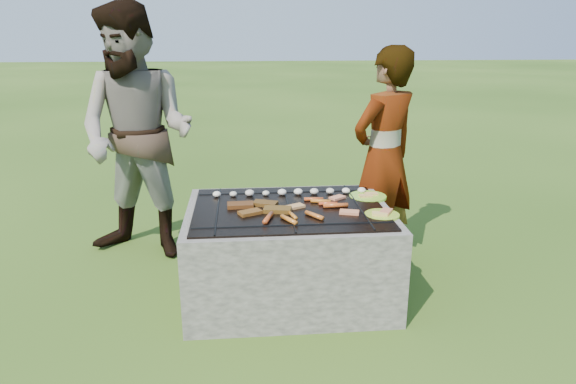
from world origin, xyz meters
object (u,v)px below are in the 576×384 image
(bystander, at_px, (138,135))
(plate_far, at_px, (368,196))
(plate_near, at_px, (382,214))
(fire_pit, at_px, (289,255))
(cook, at_px, (384,157))

(bystander, bearing_deg, plate_far, 1.00)
(plate_near, bearing_deg, fire_pit, 162.48)
(plate_near, bearing_deg, bystander, 149.74)
(fire_pit, bearing_deg, bystander, 144.03)
(plate_far, relative_size, plate_near, 1.07)
(plate_far, bearing_deg, plate_near, -89.80)
(plate_far, bearing_deg, fire_pit, -161.41)
(cook, height_order, bystander, bystander)
(fire_pit, xyz_separation_m, cook, (0.76, 0.53, 0.52))
(cook, xyz_separation_m, bystander, (-1.82, 0.24, 0.15))
(plate_far, xyz_separation_m, cook, (0.20, 0.34, 0.19))
(plate_far, bearing_deg, bystander, 160.31)
(fire_pit, height_order, plate_near, plate_near)
(cook, bearing_deg, plate_near, 43.36)
(plate_far, distance_m, plate_near, 0.37)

